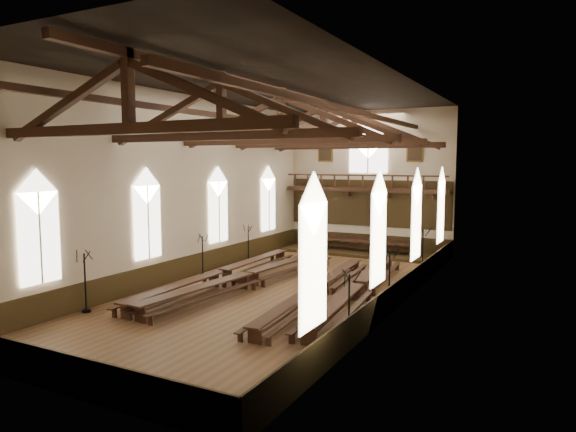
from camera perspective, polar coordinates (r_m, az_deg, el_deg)
name	(u,v)px	position (r m, az deg, el deg)	size (l,w,h in m)	color
ground	(282,290)	(25.87, -0.72, -8.22)	(26.00, 26.00, 0.00)	brown
room_walls	(281,160)	(25.07, -0.74, 6.24)	(26.00, 26.00, 26.00)	beige
wainscot_band	(282,278)	(25.73, -0.72, -6.93)	(12.00, 26.00, 1.20)	#35260F
side_windows	(281,216)	(25.21, -0.73, 0.05)	(11.85, 19.80, 4.50)	white
end_window	(368,150)	(36.94, 8.91, 7.28)	(2.80, 0.12, 3.80)	white
minstrels_gallery	(366,197)	(36.79, 8.70, 2.11)	(11.80, 1.24, 3.70)	#372011
portraits	(368,152)	(36.94, 8.90, 7.08)	(7.75, 0.09, 1.45)	brown
roof_trusses	(281,123)	(25.14, -0.74, 10.24)	(11.70, 25.70, 2.80)	#372011
refectory_row_a	(220,274)	(27.21, -7.52, -6.40)	(1.63, 14.29, 0.73)	#372011
refectory_row_b	(249,276)	(26.39, -4.38, -6.68)	(2.29, 14.79, 0.78)	#372011
refectory_row_c	(317,288)	(24.24, 3.19, -8.01)	(1.89, 13.74, 0.67)	#372011
refectory_row_d	(357,286)	(24.55, 7.72, -7.75)	(2.19, 14.48, 0.75)	#372011
dais	(363,253)	(35.99, 8.28, -4.07)	(11.40, 3.03, 0.20)	#35260F
high_table	(363,242)	(35.87, 8.30, -2.93)	(7.88, 0.93, 0.74)	#372011
high_chairs	(366,242)	(36.60, 8.70, -2.87)	(5.87, 0.47, 1.01)	#372011
candelabrum_left_near	(86,293)	(23.59, -21.57, -8.01)	(0.81, 0.77, 2.69)	black
candelabrum_left_mid	(203,263)	(29.41, -9.45, -5.14)	(0.71, 0.67, 2.35)	black
candelabrum_left_far	(248,250)	(33.32, -4.43, -3.76)	(0.71, 0.69, 2.36)	black
candelabrum_right_near	(349,318)	(18.88, 6.78, -11.24)	(0.75, 0.76, 2.54)	black
candelabrum_right_mid	(389,288)	(23.43, 11.17, -7.86)	(0.78, 0.76, 2.60)	black
candelabrum_right_far	(422,262)	(29.35, 14.69, -4.98)	(0.78, 0.87, 2.84)	black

